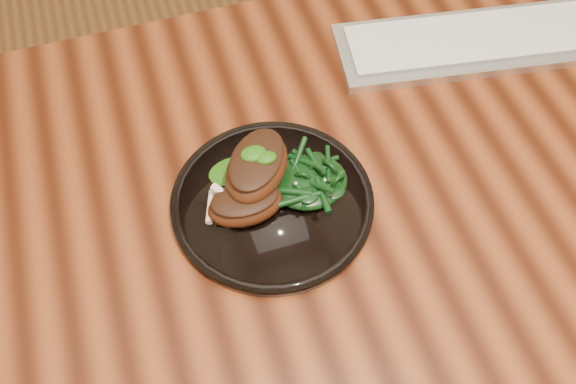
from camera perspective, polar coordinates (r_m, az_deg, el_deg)
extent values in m
plane|color=brown|center=(1.57, 5.14, -14.34)|extent=(4.00, 4.00, 0.00)
cube|color=#321106|center=(0.92, 8.49, 1.40)|extent=(1.60, 0.80, 0.04)
cylinder|color=black|center=(0.85, -1.39, -0.93)|extent=(0.27, 0.27, 0.02)
torus|color=black|center=(0.85, -1.40, -0.86)|extent=(0.27, 0.27, 0.01)
cylinder|color=black|center=(0.85, -1.40, -0.75)|extent=(0.18, 0.18, 0.00)
ellipsoid|color=#471F0D|center=(0.82, -3.80, -1.13)|extent=(0.10, 0.06, 0.04)
ellipsoid|color=black|center=(0.81, -3.86, -0.54)|extent=(0.09, 0.06, 0.01)
cylinder|color=beige|center=(0.83, -6.89, -1.32)|extent=(0.03, 0.05, 0.01)
ellipsoid|color=#134407|center=(0.80, -3.88, -0.32)|extent=(0.03, 0.02, 0.01)
ellipsoid|color=#471F0D|center=(0.83, -2.78, 2.19)|extent=(0.13, 0.14, 0.04)
ellipsoid|color=black|center=(0.81, -2.83, 2.94)|extent=(0.12, 0.12, 0.01)
cylinder|color=beige|center=(0.81, -5.23, -0.56)|extent=(0.04, 0.05, 0.01)
ellipsoid|color=#134407|center=(0.81, -2.85, 3.23)|extent=(0.03, 0.02, 0.01)
ellipsoid|color=#134407|center=(0.87, -4.64, 1.88)|extent=(0.08, 0.05, 0.00)
ellipsoid|color=black|center=(0.85, 1.90, 0.93)|extent=(0.10, 0.09, 0.02)
cube|color=silver|center=(1.10, 16.95, 12.64)|extent=(0.49, 0.21, 0.02)
cube|color=white|center=(1.09, 17.10, 13.07)|extent=(0.45, 0.18, 0.01)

